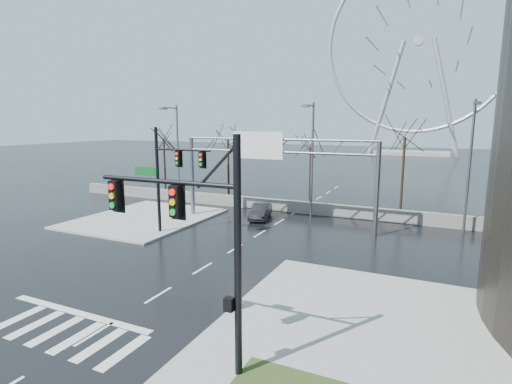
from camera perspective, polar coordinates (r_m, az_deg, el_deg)
The scene contains 17 objects.
ground at distance 20.71m, azimuth -13.76°, elevation -14.12°, with size 260.00×260.00×0.00m, color black.
sidewalk_right_ext at distance 18.68m, azimuth 16.68°, elevation -16.78°, with size 12.00×10.00×0.15m, color gray.
sidewalk_far at distance 36.18m, azimuth -15.57°, elevation -3.63°, with size 10.00×12.00×0.15m, color gray.
barrier_wall at distance 37.48m, azimuth 5.60°, elevation -2.10°, with size 52.00×0.50×1.10m, color slate.
signal_mast_near at distance 13.12m, azimuth -8.02°, elevation -5.52°, with size 5.52×0.41×8.00m.
signal_mast_far at distance 29.83m, azimuth -12.24°, elevation 2.96°, with size 4.72×0.41×8.00m.
sign_gantry at distance 32.24m, azimuth 2.12°, elevation 4.31°, with size 16.36×0.40×7.60m.
streetlight_left at distance 40.74m, azimuth -11.39°, elevation 6.30°, with size 0.50×2.55×10.00m.
streetlight_mid at distance 34.38m, azimuth 7.89°, elevation 5.76°, with size 0.50×2.55×10.00m.
streetlight_right at distance 32.93m, azimuth 28.33°, elevation 4.48°, with size 0.50×2.55×10.00m.
tree_far_left at distance 49.02m, azimuth -13.02°, elevation 6.46°, with size 3.50×3.50×7.00m.
tree_left at distance 43.62m, azimuth -4.01°, elevation 6.82°, with size 3.75×3.75×7.50m.
tree_center at distance 41.06m, azimuth 7.81°, elevation 5.43°, with size 3.25×3.25×6.50m.
tree_right at distance 38.30m, azimuth 20.43°, elevation 6.15°, with size 3.90×3.90×7.80m.
tree_far_right at distance 39.04m, azimuth 32.22°, elevation 4.12°, with size 3.40×3.40×6.80m.
ferris_wheel at distance 111.27m, azimuth 22.17°, elevation 18.45°, with size 45.00×6.00×50.91m.
car at distance 34.87m, azimuth 0.65°, elevation -2.78°, with size 1.39×4.00×1.32m, color black.
Camera 1 is at (12.07, -14.62, 8.35)m, focal length 28.00 mm.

